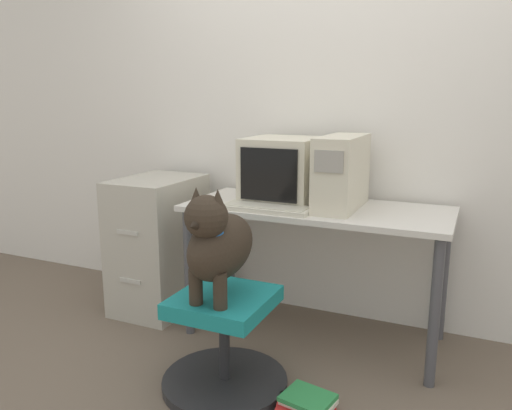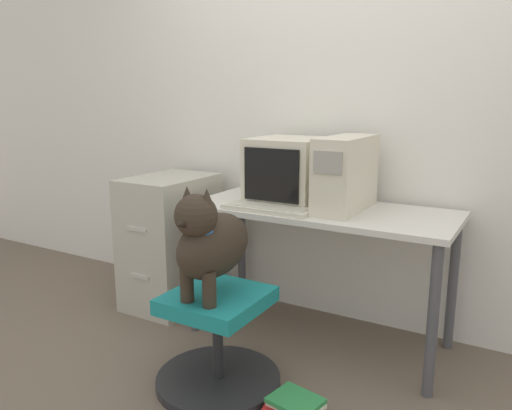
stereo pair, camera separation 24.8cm
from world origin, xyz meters
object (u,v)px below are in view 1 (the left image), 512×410
book_stack_floor (307,404)px  keyboard (266,208)px  filing_cabinet (159,244)px  pc_tower (342,172)px  dog (218,242)px  office_chair (224,344)px  crt_monitor (283,170)px

book_stack_floor → keyboard: bearing=129.6°
filing_cabinet → book_stack_floor: (1.22, -0.68, -0.38)m
pc_tower → keyboard: size_ratio=1.05×
pc_tower → dog: pc_tower is taller
dog → filing_cabinet: 1.10m
office_chair → dog: size_ratio=1.15×
crt_monitor → office_chair: crt_monitor is taller
filing_cabinet → dog: bearing=-40.5°
crt_monitor → keyboard: bearing=-87.3°
pc_tower → dog: 0.83m
crt_monitor → keyboard: crt_monitor is taller
keyboard → filing_cabinet: (-0.82, 0.19, -0.35)m
pc_tower → crt_monitor: bearing=173.0°
pc_tower → book_stack_floor: pc_tower is taller
filing_cabinet → book_stack_floor: bearing=-29.1°
crt_monitor → dog: bearing=-90.2°
keyboard → filing_cabinet: filing_cabinet is taller
keyboard → book_stack_floor: keyboard is taller
dog → keyboard: bearing=88.2°
keyboard → office_chair: (-0.02, -0.45, -0.55)m
office_chair → book_stack_floor: 0.45m
keyboard → dog: bearing=-91.8°
pc_tower → dog: size_ratio=0.98×
keyboard → filing_cabinet: 0.91m
crt_monitor → dog: crt_monitor is taller
office_chair → filing_cabinet: 1.05m
keyboard → dog: 0.50m
pc_tower → office_chair: pc_tower is taller
book_stack_floor → filing_cabinet: bearing=150.9°
crt_monitor → filing_cabinet: 0.96m
office_chair → filing_cabinet: size_ratio=0.70×
crt_monitor → pc_tower: bearing=-7.0°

